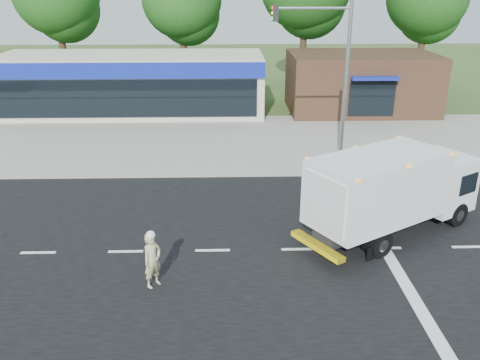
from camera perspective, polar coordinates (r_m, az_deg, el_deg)
The scene contains 10 objects.
ground at distance 17.95m, azimuth 6.61°, elevation -7.77°, with size 120.00×120.00×0.00m, color #385123.
road_asphalt at distance 17.95m, azimuth 6.61°, elevation -7.75°, with size 60.00×14.00×0.02m, color black.
sidewalk at distance 25.34m, azimuth 4.13°, elevation 1.47°, with size 60.00×2.40×0.12m, color gray.
parking_apron at distance 30.84m, azimuth 3.12°, elevation 5.10°, with size 60.00×9.00×0.02m, color gray.
lane_markings at distance 17.04m, azimuth 11.79°, elevation -9.78°, with size 55.20×7.00×0.01m.
ems_box_truck at distance 18.87m, azimuth 16.76°, elevation -0.83°, with size 7.36×5.68×3.22m.
emergency_worker at distance 15.68m, azimuth -9.81°, elevation -8.76°, with size 0.74×0.76×1.87m.
retail_strip_mall at distance 36.63m, azimuth -12.00°, elevation 10.54°, with size 18.00×6.20×4.00m.
brown_storefront at distance 37.31m, azimuth 13.41°, elevation 10.61°, with size 10.00×6.70×4.00m.
traffic_signal_pole at distance 23.88m, azimuth 10.35°, elevation 12.02°, with size 3.51×0.25×8.00m.
Camera 1 is at (-2.46, -15.47, 8.77)m, focal length 38.00 mm.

